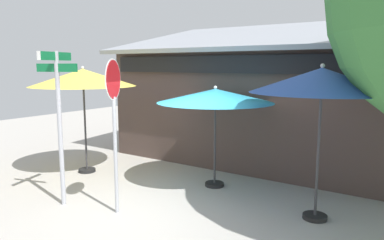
{
  "coord_description": "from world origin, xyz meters",
  "views": [
    {
      "loc": [
        4.58,
        -5.42,
        2.79
      ],
      "look_at": [
        0.07,
        1.2,
        1.6
      ],
      "focal_mm": 34.38,
      "sensor_mm": 36.0,
      "label": 1
    }
  ],
  "objects_px": {
    "street_sign_post": "(59,112)",
    "patio_umbrella_mustard_left": "(83,78)",
    "stop_sign": "(114,108)",
    "patio_umbrella_royal_blue_right": "(322,81)",
    "patio_umbrella_teal_center": "(215,96)"
  },
  "relations": [
    {
      "from": "street_sign_post",
      "to": "patio_umbrella_mustard_left",
      "type": "distance_m",
      "value": 2.38
    },
    {
      "from": "street_sign_post",
      "to": "stop_sign",
      "type": "height_order",
      "value": "street_sign_post"
    },
    {
      "from": "patio_umbrella_mustard_left",
      "to": "patio_umbrella_teal_center",
      "type": "height_order",
      "value": "patio_umbrella_mustard_left"
    },
    {
      "from": "patio_umbrella_teal_center",
      "to": "patio_umbrella_royal_blue_right",
      "type": "distance_m",
      "value": 2.58
    },
    {
      "from": "street_sign_post",
      "to": "patio_umbrella_teal_center",
      "type": "relative_size",
      "value": 1.16
    },
    {
      "from": "patio_umbrella_royal_blue_right",
      "to": "patio_umbrella_mustard_left",
      "type": "bearing_deg",
      "value": -176.68
    },
    {
      "from": "patio_umbrella_mustard_left",
      "to": "street_sign_post",
      "type": "bearing_deg",
      "value": -51.31
    },
    {
      "from": "street_sign_post",
      "to": "patio_umbrella_royal_blue_right",
      "type": "distance_m",
      "value": 4.96
    },
    {
      "from": "stop_sign",
      "to": "patio_umbrella_teal_center",
      "type": "height_order",
      "value": "stop_sign"
    },
    {
      "from": "patio_umbrella_mustard_left",
      "to": "patio_umbrella_royal_blue_right",
      "type": "height_order",
      "value": "patio_umbrella_royal_blue_right"
    },
    {
      "from": "stop_sign",
      "to": "patio_umbrella_mustard_left",
      "type": "distance_m",
      "value": 3.07
    },
    {
      "from": "stop_sign",
      "to": "patio_umbrella_mustard_left",
      "type": "xyz_separation_m",
      "value": [
        -2.65,
        1.49,
        0.45
      ]
    },
    {
      "from": "patio_umbrella_teal_center",
      "to": "patio_umbrella_royal_blue_right",
      "type": "bearing_deg",
      "value": -12.85
    },
    {
      "from": "patio_umbrella_mustard_left",
      "to": "patio_umbrella_royal_blue_right",
      "type": "distance_m",
      "value": 5.88
    },
    {
      "from": "patio_umbrella_teal_center",
      "to": "patio_umbrella_mustard_left",
      "type": "bearing_deg",
      "value": -165.03
    }
  ]
}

